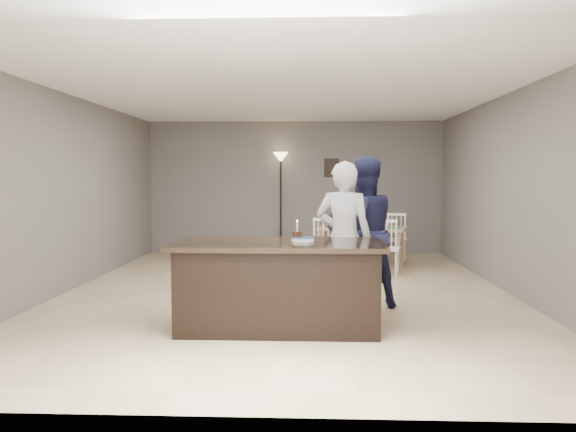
{
  "coord_description": "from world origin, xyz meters",
  "views": [
    {
      "loc": [
        0.34,
        -7.55,
        1.57
      ],
      "look_at": [
        0.04,
        -0.3,
        1.06
      ],
      "focal_mm": 35.0,
      "sensor_mm": 36.0,
      "label": 1
    }
  ],
  "objects_px": {
    "man": "(362,232)",
    "floor_lamp": "(281,175)",
    "tv_console": "(354,240)",
    "plate_stack": "(303,239)",
    "kitchen_island": "(279,284)",
    "television": "(354,212)",
    "dining_table": "(362,234)",
    "woman": "(344,239)",
    "birthday_cake": "(297,236)"
  },
  "relations": [
    {
      "from": "man",
      "to": "floor_lamp",
      "type": "relative_size",
      "value": 0.88
    },
    {
      "from": "tv_console",
      "to": "plate_stack",
      "type": "relative_size",
      "value": 4.93
    },
    {
      "from": "kitchen_island",
      "to": "television",
      "type": "distance_m",
      "value": 5.78
    },
    {
      "from": "dining_table",
      "to": "floor_lamp",
      "type": "relative_size",
      "value": 0.95
    },
    {
      "from": "woman",
      "to": "dining_table",
      "type": "distance_m",
      "value": 3.51
    },
    {
      "from": "birthday_cake",
      "to": "plate_stack",
      "type": "xyz_separation_m",
      "value": [
        0.06,
        -0.05,
        -0.03
      ]
    },
    {
      "from": "tv_console",
      "to": "man",
      "type": "bearing_deg",
      "value": -93.1
    },
    {
      "from": "plate_stack",
      "to": "dining_table",
      "type": "height_order",
      "value": "plate_stack"
    },
    {
      "from": "floor_lamp",
      "to": "birthday_cake",
      "type": "bearing_deg",
      "value": -85.1
    },
    {
      "from": "woman",
      "to": "plate_stack",
      "type": "distance_m",
      "value": 0.68
    },
    {
      "from": "woman",
      "to": "birthday_cake",
      "type": "xyz_separation_m",
      "value": [
        -0.52,
        -0.45,
        0.08
      ]
    },
    {
      "from": "man",
      "to": "plate_stack",
      "type": "distance_m",
      "value": 1.15
    },
    {
      "from": "plate_stack",
      "to": "woman",
      "type": "bearing_deg",
      "value": 47.83
    },
    {
      "from": "woman",
      "to": "man",
      "type": "height_order",
      "value": "man"
    },
    {
      "from": "birthday_cake",
      "to": "plate_stack",
      "type": "distance_m",
      "value": 0.08
    },
    {
      "from": "man",
      "to": "birthday_cake",
      "type": "height_order",
      "value": "man"
    },
    {
      "from": "television",
      "to": "floor_lamp",
      "type": "relative_size",
      "value": 0.44
    },
    {
      "from": "television",
      "to": "birthday_cake",
      "type": "height_order",
      "value": "television"
    },
    {
      "from": "kitchen_island",
      "to": "man",
      "type": "xyz_separation_m",
      "value": [
        0.95,
        0.96,
        0.45
      ]
    },
    {
      "from": "tv_console",
      "to": "man",
      "type": "xyz_separation_m",
      "value": [
        -0.25,
        -4.61,
        0.6
      ]
    },
    {
      "from": "tv_console",
      "to": "floor_lamp",
      "type": "distance_m",
      "value": 1.97
    },
    {
      "from": "kitchen_island",
      "to": "dining_table",
      "type": "height_order",
      "value": "kitchen_island"
    },
    {
      "from": "dining_table",
      "to": "tv_console",
      "type": "bearing_deg",
      "value": 105.17
    },
    {
      "from": "kitchen_island",
      "to": "dining_table",
      "type": "distance_m",
      "value": 4.19
    },
    {
      "from": "television",
      "to": "man",
      "type": "xyz_separation_m",
      "value": [
        -0.25,
        -4.68,
        0.04
      ]
    },
    {
      "from": "kitchen_island",
      "to": "birthday_cake",
      "type": "relative_size",
      "value": 9.93
    },
    {
      "from": "tv_console",
      "to": "floor_lamp",
      "type": "bearing_deg",
      "value": 179.23
    },
    {
      "from": "television",
      "to": "dining_table",
      "type": "bearing_deg",
      "value": 90.91
    },
    {
      "from": "plate_stack",
      "to": "floor_lamp",
      "type": "relative_size",
      "value": 0.12
    },
    {
      "from": "tv_console",
      "to": "woman",
      "type": "distance_m",
      "value": 5.07
    },
    {
      "from": "birthday_cake",
      "to": "dining_table",
      "type": "relative_size",
      "value": 0.11
    },
    {
      "from": "tv_console",
      "to": "birthday_cake",
      "type": "distance_m",
      "value": 5.6
    },
    {
      "from": "man",
      "to": "birthday_cake",
      "type": "bearing_deg",
      "value": 27.66
    },
    {
      "from": "kitchen_island",
      "to": "television",
      "type": "relative_size",
      "value": 2.35
    },
    {
      "from": "plate_stack",
      "to": "dining_table",
      "type": "bearing_deg",
      "value": 76.14
    },
    {
      "from": "plate_stack",
      "to": "floor_lamp",
      "type": "height_order",
      "value": "floor_lamp"
    },
    {
      "from": "kitchen_island",
      "to": "man",
      "type": "relative_size",
      "value": 1.19
    },
    {
      "from": "tv_console",
      "to": "plate_stack",
      "type": "height_order",
      "value": "plate_stack"
    },
    {
      "from": "kitchen_island",
      "to": "dining_table",
      "type": "relative_size",
      "value": 1.1
    },
    {
      "from": "kitchen_island",
      "to": "television",
      "type": "xyz_separation_m",
      "value": [
        1.2,
        5.64,
        0.41
      ]
    },
    {
      "from": "television",
      "to": "birthday_cake",
      "type": "distance_m",
      "value": 5.63
    },
    {
      "from": "kitchen_island",
      "to": "woman",
      "type": "bearing_deg",
      "value": 38.16
    },
    {
      "from": "man",
      "to": "plate_stack",
      "type": "bearing_deg",
      "value": 31.51
    },
    {
      "from": "television",
      "to": "plate_stack",
      "type": "height_order",
      "value": "television"
    },
    {
      "from": "woman",
      "to": "plate_stack",
      "type": "relative_size",
      "value": 7.16
    },
    {
      "from": "television",
      "to": "woman",
      "type": "xyz_separation_m",
      "value": [
        -0.49,
        -5.09,
        0.01
      ]
    },
    {
      "from": "woman",
      "to": "tv_console",
      "type": "bearing_deg",
      "value": -80.13
    },
    {
      "from": "kitchen_island",
      "to": "man",
      "type": "distance_m",
      "value": 1.42
    },
    {
      "from": "dining_table",
      "to": "woman",
      "type": "bearing_deg",
      "value": -84.35
    },
    {
      "from": "television",
      "to": "plate_stack",
      "type": "xyz_separation_m",
      "value": [
        -0.95,
        -5.59,
        0.06
      ]
    }
  ]
}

